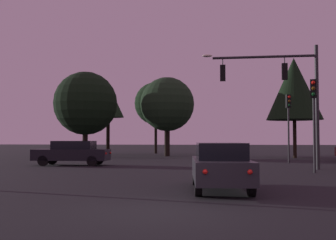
# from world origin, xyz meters

# --- Properties ---
(ground_plane) EXTENTS (168.00, 168.00, 0.00)m
(ground_plane) POSITION_xyz_m (0.00, 24.50, 0.00)
(ground_plane) COLOR black
(ground_plane) RESTS_ON ground
(traffic_signal_mast_arm) EXTENTS (6.27, 0.49, 6.73)m
(traffic_signal_mast_arm) POSITION_xyz_m (4.96, 13.78, 4.60)
(traffic_signal_mast_arm) COLOR #232326
(traffic_signal_mast_arm) RESTS_ON ground
(traffic_light_corner_left) EXTENTS (0.36, 0.38, 4.68)m
(traffic_light_corner_left) POSITION_xyz_m (6.29, 19.76, 3.30)
(traffic_light_corner_left) COLOR #232326
(traffic_light_corner_left) RESTS_ON ground
(traffic_light_corner_right) EXTENTS (0.36, 0.38, 4.53)m
(traffic_light_corner_right) POSITION_xyz_m (6.02, 11.38, 3.20)
(traffic_light_corner_right) COLOR #232326
(traffic_light_corner_right) RESTS_ON ground
(car_nearside_lane) EXTENTS (2.02, 4.64, 1.52)m
(car_nearside_lane) POSITION_xyz_m (1.39, 4.13, 0.80)
(car_nearside_lane) COLOR #232328
(car_nearside_lane) RESTS_ON ground
(car_crossing_right) EXTENTS (4.71, 1.91, 1.52)m
(car_crossing_right) POSITION_xyz_m (-7.56, 15.73, 0.80)
(car_crossing_right) COLOR black
(car_crossing_right) RESTS_ON ground
(tree_behind_sign) EXTENTS (4.79, 4.79, 8.67)m
(tree_behind_sign) POSITION_xyz_m (8.12, 27.33, 5.97)
(tree_behind_sign) COLOR black
(tree_behind_sign) RESTS_ON ground
(tree_left_far) EXTENTS (5.75, 5.75, 7.75)m
(tree_left_far) POSITION_xyz_m (-10.38, 27.27, 4.87)
(tree_left_far) COLOR black
(tree_left_far) RESTS_ON ground
(tree_center_horizon) EXTENTS (4.82, 4.82, 8.07)m
(tree_center_horizon) POSITION_xyz_m (-5.30, 37.16, 5.65)
(tree_center_horizon) COLOR black
(tree_center_horizon) RESTS_ON ground
(tree_right_cluster) EXTENTS (3.43, 3.43, 7.70)m
(tree_right_cluster) POSITION_xyz_m (-10.23, 34.87, 5.80)
(tree_right_cluster) COLOR black
(tree_right_cluster) RESTS_ON ground
(tree_lot_edge) EXTENTS (5.15, 5.15, 7.52)m
(tree_lot_edge) POSITION_xyz_m (-3.19, 29.86, 4.93)
(tree_lot_edge) COLOR black
(tree_lot_edge) RESTS_ON ground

